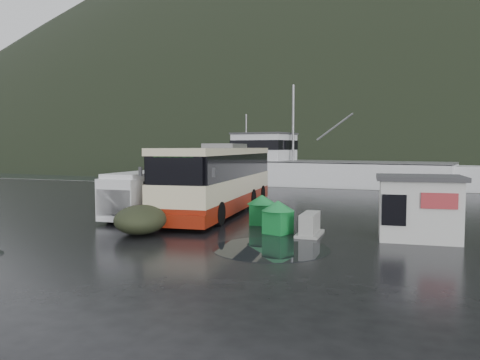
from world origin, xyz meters
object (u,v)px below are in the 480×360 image
at_px(jersey_barrier_a, 282,229).
at_px(fishing_trawler, 323,182).
at_px(dome_tent, 141,234).
at_px(waste_bin_left, 278,233).
at_px(ticket_kiosk, 418,239).
at_px(waste_bin_right, 262,224).
at_px(white_van, 144,218).
at_px(jersey_barrier_b, 310,235).
at_px(coach_bus, 220,212).

relative_size(jersey_barrier_a, fishing_trawler, 0.06).
relative_size(dome_tent, fishing_trawler, 0.10).
bearing_deg(dome_tent, fishing_trawler, 86.93).
xyz_separation_m(waste_bin_left, ticket_kiosk, (5.24, 0.68, 0.00)).
xyz_separation_m(dome_tent, ticket_kiosk, (10.35, 2.64, 0.00)).
relative_size(waste_bin_left, waste_bin_right, 0.99).
xyz_separation_m(waste_bin_right, fishing_trawler, (-2.22, 26.22, 0.00)).
distance_m(dome_tent, jersey_barrier_a, 5.81).
height_order(white_van, dome_tent, white_van).
distance_m(jersey_barrier_a, fishing_trawler, 27.34).
relative_size(waste_bin_right, dome_tent, 0.46).
bearing_deg(white_van, fishing_trawler, 78.95).
bearing_deg(waste_bin_right, dome_tent, -135.18).
relative_size(dome_tent, jersey_barrier_b, 1.64).
height_order(coach_bus, waste_bin_left, coach_bus).
bearing_deg(fishing_trawler, jersey_barrier_a, -74.35).
xyz_separation_m(waste_bin_right, ticket_kiosk, (6.52, -1.17, 0.00)).
height_order(dome_tent, ticket_kiosk, ticket_kiosk).
height_order(white_van, jersey_barrier_b, white_van).
height_order(white_van, ticket_kiosk, ticket_kiosk).
relative_size(coach_bus, dome_tent, 4.47).
bearing_deg(jersey_barrier_b, dome_tent, -162.38).
distance_m(ticket_kiosk, jersey_barrier_a, 5.32).
xyz_separation_m(dome_tent, jersey_barrier_a, (5.04, 2.90, 0.00)).
distance_m(ticket_kiosk, fishing_trawler, 28.75).
height_order(dome_tent, jersey_barrier_b, dome_tent).
bearing_deg(coach_bus, jersey_barrier_a, -47.54).
relative_size(waste_bin_left, dome_tent, 0.46).
height_order(waste_bin_left, fishing_trawler, fishing_trawler).
relative_size(white_van, fishing_trawler, 0.19).
bearing_deg(ticket_kiosk, coach_bus, 151.43).
bearing_deg(coach_bus, jersey_barrier_b, -45.83).
height_order(waste_bin_right, jersey_barrier_b, waste_bin_right).
distance_m(dome_tent, fishing_trawler, 30.07).
relative_size(white_van, dome_tent, 1.88).
bearing_deg(jersey_barrier_a, dome_tent, -150.09).
bearing_deg(waste_bin_left, waste_bin_right, 124.81).
bearing_deg(ticket_kiosk, waste_bin_left, -177.92).
distance_m(white_van, waste_bin_left, 7.48).
distance_m(jersey_barrier_b, fishing_trawler, 28.40).
relative_size(waste_bin_left, jersey_barrier_b, 0.75).
height_order(ticket_kiosk, jersey_barrier_a, ticket_kiosk).
height_order(jersey_barrier_b, fishing_trawler, fishing_trawler).
xyz_separation_m(coach_bus, fishing_trawler, (1.14, 23.14, 0.00)).
height_order(waste_bin_right, dome_tent, waste_bin_right).
relative_size(waste_bin_right, jersey_barrier_a, 0.79).
distance_m(coach_bus, jersey_barrier_b, 7.66).
bearing_deg(fishing_trawler, waste_bin_left, -74.44).
bearing_deg(fishing_trawler, coach_bus, -84.37).
bearing_deg(white_van, waste_bin_left, -16.04).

